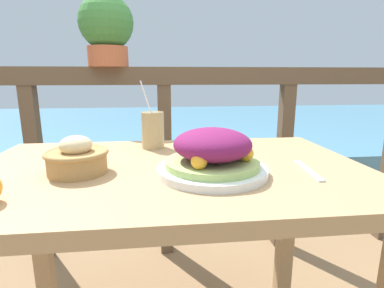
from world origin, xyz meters
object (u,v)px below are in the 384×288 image
bread_basket (77,158)px  potted_plant (106,28)px  drink_glass (153,130)px  salad_plate (212,155)px

bread_basket → potted_plant: potted_plant is taller
bread_basket → drink_glass: bearing=53.9°
salad_plate → potted_plant: 1.03m
potted_plant → salad_plate: bearing=-65.7°
drink_glass → bread_basket: (-0.20, -0.27, -0.02)m
salad_plate → potted_plant: bearing=114.3°
bread_basket → potted_plant: bearing=91.8°
drink_glass → salad_plate: bearing=-63.0°
drink_glass → potted_plant: potted_plant is taller
salad_plate → drink_glass: bearing=117.0°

